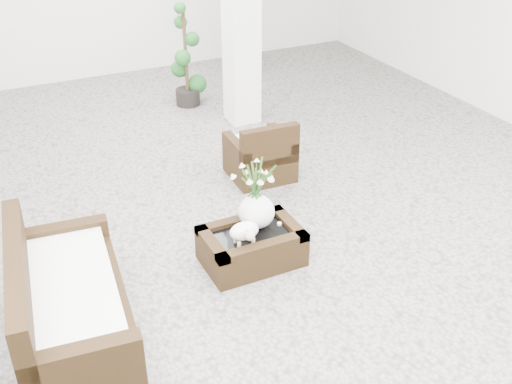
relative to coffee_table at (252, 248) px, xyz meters
name	(u,v)px	position (x,y,z in m)	size (l,w,h in m)	color
ground	(252,242)	(0.14, 0.29, -0.16)	(11.00, 11.00, 0.00)	gray
coffee_table	(252,248)	(0.00, 0.00, 0.00)	(0.90, 0.60, 0.31)	black
sheep_figurine	(244,233)	(-0.12, -0.10, 0.26)	(0.28, 0.23, 0.21)	white
planter_narcissus	(257,189)	(0.10, 0.10, 0.56)	(0.44, 0.44, 0.80)	white
tealight	(279,223)	(0.30, 0.02, 0.17)	(0.04, 0.04, 0.03)	white
armchair	(260,148)	(0.82, 1.49, 0.21)	(0.69, 0.66, 0.73)	black
loveseat	(71,295)	(-1.69, -0.33, 0.29)	(1.68, 0.81, 0.90)	black
topiary	(186,56)	(0.85, 3.96, 0.58)	(0.40, 0.40, 1.48)	#184B1B
shopper	(237,24)	(2.03, 4.78, 0.71)	(0.63, 0.42, 1.74)	#2A495F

